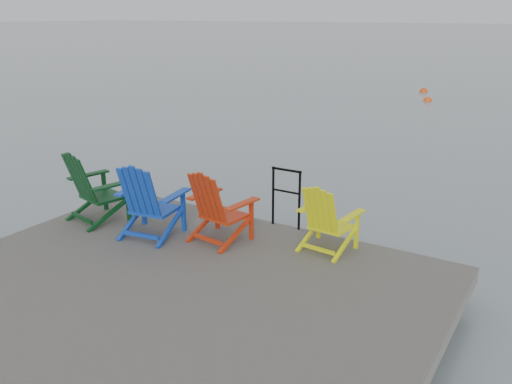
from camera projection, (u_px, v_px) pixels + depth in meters
The scene contains 9 objects.
ground at pixel (168, 327), 6.43m from camera, with size 400.00×400.00×0.00m, color slate.
dock at pixel (167, 301), 6.32m from camera, with size 6.00×5.00×1.40m.
handrail at pixel (286, 192), 7.96m from camera, with size 0.48×0.04×0.90m.
chair_green at pixel (94, 186), 8.19m from camera, with size 1.01×0.95×1.10m.
chair_blue at pixel (148, 200), 7.61m from camera, with size 0.96×0.90×1.09m.
chair_red at pixel (218, 206), 7.46m from camera, with size 0.89×0.84×1.03m.
chair_yellow at pixel (327, 217), 7.17m from camera, with size 0.80×0.75×0.94m.
buoy_a at pixel (428, 101), 22.89m from camera, with size 0.36×0.36×0.36m, color #F64C0E.
buoy_b at pixel (424, 92), 25.49m from camera, with size 0.38×0.38×0.38m, color #DF490D.
Camera 1 is at (3.81, -4.23, 3.55)m, focal length 38.00 mm.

